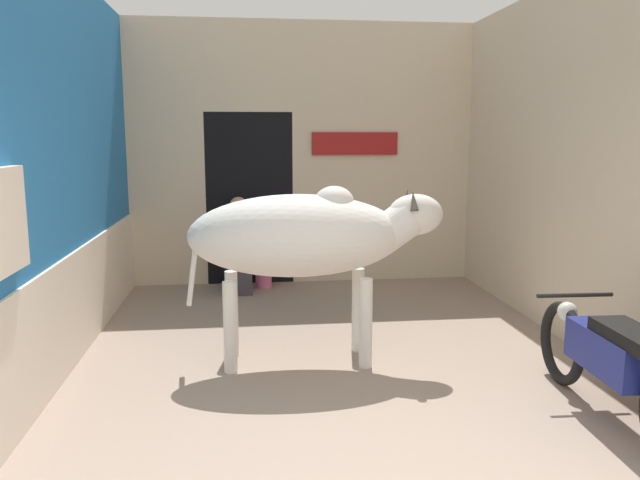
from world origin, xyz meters
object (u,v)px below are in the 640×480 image
(motorcycle_near, at_px, (611,361))
(plastic_stool, at_px, (264,272))
(cow, at_px, (306,236))
(shopkeeper_seated, at_px, (239,243))

(motorcycle_near, relative_size, plastic_stool, 5.21)
(cow, height_order, plastic_stool, cow)
(shopkeeper_seated, height_order, plastic_stool, shopkeeper_seated)
(cow, xyz_separation_m, plastic_stool, (-0.29, 2.69, -0.88))
(cow, xyz_separation_m, shopkeeper_seated, (-0.59, 2.47, -0.47))
(cow, distance_m, motorcycle_near, 2.47)
(cow, bearing_deg, plastic_stool, 96.18)
(cow, height_order, motorcycle_near, cow)
(shopkeeper_seated, bearing_deg, cow, -76.59)
(cow, height_order, shopkeeper_seated, cow)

